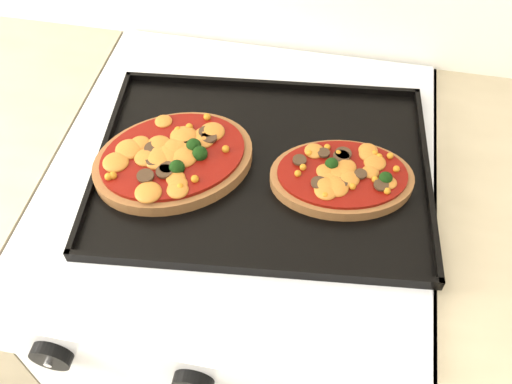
% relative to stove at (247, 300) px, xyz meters
% --- Properties ---
extents(stove, '(0.60, 0.60, 0.91)m').
position_rel_stove_xyz_m(stove, '(0.00, 0.00, 0.00)').
color(stove, silver).
rests_on(stove, floor).
extents(control_panel, '(0.60, 0.02, 0.09)m').
position_rel_stove_xyz_m(control_panel, '(0.00, -0.31, 0.40)').
color(control_panel, silver).
rests_on(control_panel, stove).
extents(knob_left, '(0.06, 0.02, 0.06)m').
position_rel_stove_xyz_m(knob_left, '(-0.19, -0.33, 0.40)').
color(knob_left, black).
rests_on(knob_left, control_panel).
extents(knob_center, '(0.05, 0.02, 0.05)m').
position_rel_stove_xyz_m(knob_center, '(0.00, -0.33, 0.40)').
color(knob_center, black).
rests_on(knob_center, control_panel).
extents(baking_tray, '(0.54, 0.42, 0.02)m').
position_rel_stove_xyz_m(baking_tray, '(0.03, -0.01, 0.47)').
color(baking_tray, black).
rests_on(baking_tray, stove).
extents(pizza_left, '(0.30, 0.28, 0.04)m').
position_rel_stove_xyz_m(pizza_left, '(-0.10, -0.03, 0.48)').
color(pizza_left, brown).
rests_on(pizza_left, baking_tray).
extents(pizza_right, '(0.23, 0.17, 0.03)m').
position_rel_stove_xyz_m(pizza_right, '(0.15, -0.02, 0.48)').
color(pizza_right, brown).
rests_on(pizza_right, baking_tray).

